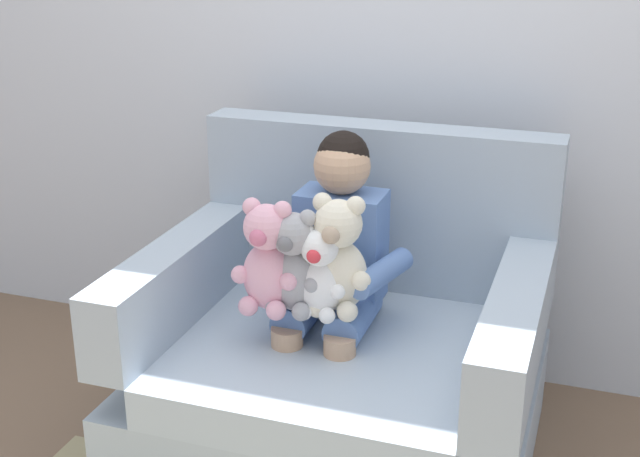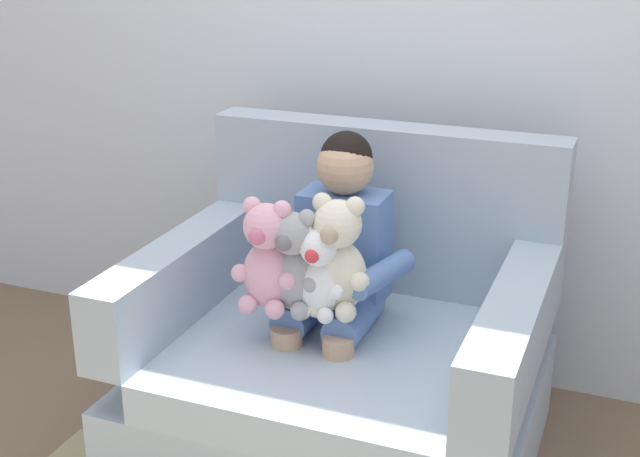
{
  "view_description": "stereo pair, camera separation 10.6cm",
  "coord_description": "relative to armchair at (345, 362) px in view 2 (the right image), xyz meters",
  "views": [
    {
      "loc": [
        0.69,
        -2.17,
        1.6
      ],
      "look_at": [
        -0.04,
        -0.05,
        0.77
      ],
      "focal_mm": 48.21,
      "sensor_mm": 36.0,
      "label": 1
    },
    {
      "loc": [
        0.79,
        -2.14,
        1.6
      ],
      "look_at": [
        -0.04,
        -0.05,
        0.77
      ],
      "focal_mm": 48.21,
      "sensor_mm": 36.0,
      "label": 2
    }
  ],
  "objects": [
    {
      "name": "back_wall",
      "position": [
        0.0,
        0.66,
        1.0
      ],
      "size": [
        6.0,
        0.1,
        2.6
      ],
      "primitive_type": "cube",
      "color": "silver",
      "rests_on": "ground"
    },
    {
      "name": "seated_child",
      "position": [
        -0.04,
        0.04,
        0.32
      ],
      "size": [
        0.45,
        0.39,
        0.82
      ],
      "rotation": [
        0.0,
        0.0,
        -0.07
      ],
      "color": "#597AB7",
      "rests_on": "armchair"
    },
    {
      "name": "armchair",
      "position": [
        0.0,
        0.0,
        0.0
      ],
      "size": [
        1.16,
        0.97,
        0.96
      ],
      "color": "#9EADBC",
      "rests_on": "ground"
    },
    {
      "name": "plush_grey",
      "position": [
        -0.11,
        -0.15,
        0.37
      ],
      "size": [
        0.18,
        0.15,
        0.31
      ],
      "rotation": [
        0.0,
        0.0,
        -0.38
      ],
      "color": "#9E9EA3",
      "rests_on": "armchair"
    },
    {
      "name": "plush_cream",
      "position": [
        0.01,
        -0.11,
        0.38
      ],
      "size": [
        0.21,
        0.17,
        0.35
      ],
      "rotation": [
        0.0,
        0.0,
        -0.24
      ],
      "color": "silver",
      "rests_on": "armchair"
    },
    {
      "name": "ground_plane",
      "position": [
        0.0,
        -0.05,
        -0.3
      ],
      "size": [
        8.0,
        8.0,
        0.0
      ],
      "primitive_type": "plane",
      "color": "brown"
    },
    {
      "name": "plush_white",
      "position": [
        -0.03,
        -0.15,
        0.35
      ],
      "size": [
        0.16,
        0.13,
        0.27
      ],
      "rotation": [
        0.0,
        0.0,
        0.14
      ],
      "color": "white",
      "rests_on": "armchair"
    },
    {
      "name": "plush_pink",
      "position": [
        -0.18,
        -0.16,
        0.38
      ],
      "size": [
        0.2,
        0.16,
        0.33
      ],
      "rotation": [
        0.0,
        0.0,
        -0.09
      ],
      "color": "#EAA8BC",
      "rests_on": "armchair"
    }
  ]
}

